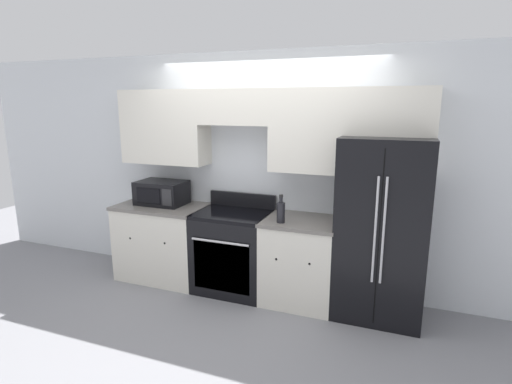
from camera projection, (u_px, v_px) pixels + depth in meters
The scene contains 8 objects.
ground_plane at pixel (245, 305), 4.14m from camera, with size 12.00×12.00×0.00m, color gray.
wall_back at pixel (266, 155), 4.34m from camera, with size 8.00×0.39×2.60m.
lower_cabinets_left at pixel (163, 241), 4.74m from camera, with size 1.04×0.64×0.89m.
lower_cabinets_right at pixel (300, 261), 4.15m from camera, with size 0.76×0.64×0.89m.
oven_range at pixel (233, 251), 4.42m from camera, with size 0.80×0.65×1.05m.
refrigerator at pixel (382, 227), 3.86m from camera, with size 0.82×0.80×1.75m.
microwave at pixel (162, 193), 4.67m from camera, with size 0.56×0.39×0.27m.
bottle at pixel (281, 212), 3.94m from camera, with size 0.08×0.08×0.28m.
Camera 1 is at (1.45, -3.50, 2.05)m, focal length 28.00 mm.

